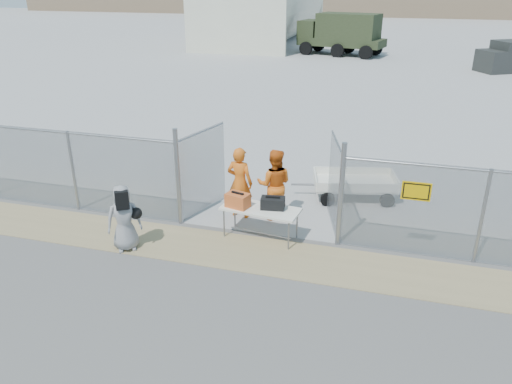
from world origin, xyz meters
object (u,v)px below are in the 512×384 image
(security_worker_right, at_px, (274,185))
(visitor, at_px, (124,218))
(utility_trailer, at_px, (354,185))
(folding_table, at_px, (260,223))
(security_worker_left, at_px, (240,183))

(security_worker_right, relative_size, visitor, 1.19)
(visitor, bearing_deg, security_worker_right, 7.55)
(visitor, bearing_deg, utility_trailer, 9.53)
(utility_trailer, bearing_deg, visitor, -150.44)
(folding_table, relative_size, security_worker_right, 0.98)
(folding_table, height_order, security_worker_right, security_worker_right)
(security_worker_left, distance_m, visitor, 3.10)
(folding_table, xyz_separation_m, security_worker_left, (-0.82, 0.99, 0.56))
(folding_table, relative_size, visitor, 1.17)
(visitor, relative_size, utility_trailer, 0.53)
(security_worker_left, distance_m, utility_trailer, 3.50)
(folding_table, distance_m, security_worker_left, 1.40)
(security_worker_left, distance_m, security_worker_right, 0.89)
(security_worker_right, bearing_deg, utility_trailer, -143.25)
(folding_table, distance_m, visitor, 3.17)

